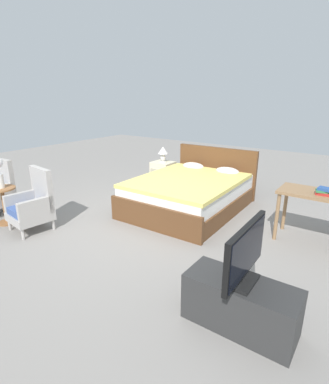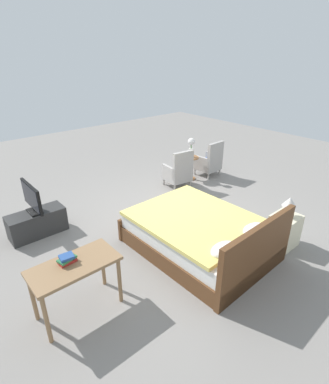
# 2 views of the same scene
# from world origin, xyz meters

# --- Properties ---
(ground_plane) EXTENTS (16.00, 16.00, 0.00)m
(ground_plane) POSITION_xyz_m (0.00, 0.00, 0.00)
(ground_plane) COLOR gray
(bed) EXTENTS (1.68, 2.22, 0.96)m
(bed) POSITION_xyz_m (0.21, 1.12, 0.30)
(bed) COLOR brown
(bed) RESTS_ON ground_plane
(armchair_by_window_left) EXTENTS (0.56, 0.56, 0.92)m
(armchair_by_window_left) POSITION_xyz_m (-2.38, -0.98, 0.37)
(armchair_by_window_left) COLOR #ADA8A3
(armchair_by_window_left) RESTS_ON ground_plane
(armchair_by_window_right) EXTENTS (0.60, 0.60, 0.92)m
(armchair_by_window_right) POSITION_xyz_m (-1.28, -0.98, 0.37)
(armchair_by_window_right) COLOR #ADA8A3
(armchair_by_window_right) RESTS_ON ground_plane
(side_table) EXTENTS (0.40, 0.40, 0.59)m
(side_table) POSITION_xyz_m (-1.83, -1.14, 0.37)
(side_table) COLOR #936038
(side_table) RESTS_ON ground_plane
(flower_vase) EXTENTS (0.17, 0.17, 0.48)m
(flower_vase) POSITION_xyz_m (-1.83, -1.14, 0.88)
(flower_vase) COLOR silver
(flower_vase) RESTS_ON side_table
(nightstand) EXTENTS (0.44, 0.41, 0.56)m
(nightstand) POSITION_xyz_m (-0.97, 1.91, 0.28)
(nightstand) COLOR beige
(nightstand) RESTS_ON ground_plane
(table_lamp) EXTENTS (0.22, 0.22, 0.33)m
(table_lamp) POSITION_xyz_m (-0.97, 1.91, 0.78)
(table_lamp) COLOR silver
(table_lamp) RESTS_ON nightstand
(tv_stand) EXTENTS (0.96, 0.40, 0.44)m
(tv_stand) POSITION_xyz_m (2.03, -1.11, 0.22)
(tv_stand) COLOR #2D2D2D
(tv_stand) RESTS_ON ground_plane
(tv_flatscreen) EXTENTS (0.20, 0.77, 0.53)m
(tv_flatscreen) POSITION_xyz_m (2.03, -1.11, 0.72)
(tv_flatscreen) COLOR black
(tv_flatscreen) RESTS_ON tv_stand
(vanity_desk) EXTENTS (1.04, 0.52, 0.72)m
(vanity_desk) POSITION_xyz_m (2.26, 0.98, 0.62)
(vanity_desk) COLOR #8E6B47
(vanity_desk) RESTS_ON ground_plane
(book_stack) EXTENTS (0.23, 0.17, 0.10)m
(book_stack) POSITION_xyz_m (2.31, 0.90, 0.77)
(book_stack) COLOR #AD2823
(book_stack) RESTS_ON vanity_desk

